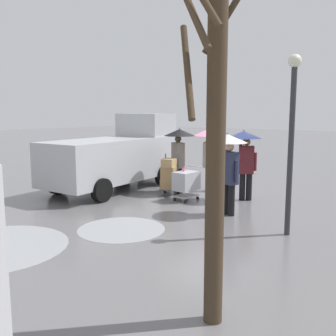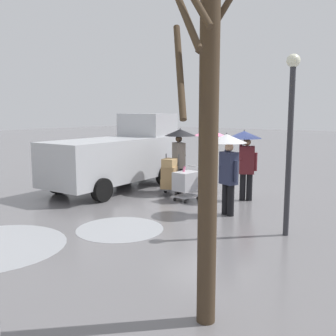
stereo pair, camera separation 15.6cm
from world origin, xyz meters
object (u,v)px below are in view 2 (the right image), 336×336
hand_dolly_boxes (169,175)px  pedestrian_white_side (245,149)px  shopping_cart_vendor (186,182)px  pedestrian_pink_side (210,145)px  bare_tree_near (206,151)px  street_lamp (290,127)px  pedestrian_far_side (227,155)px  pedestrian_black_side (180,145)px  cargo_van_parked_right (119,155)px

hand_dolly_boxes → pedestrian_white_side: size_ratio=0.61×
shopping_cart_vendor → pedestrian_pink_side: pedestrian_pink_side is taller
pedestrian_pink_side → shopping_cart_vendor: bearing=93.6°
hand_dolly_boxes → bare_tree_near: 7.74m
street_lamp → hand_dolly_boxes: bearing=-21.5°
shopping_cart_vendor → pedestrian_pink_side: size_ratio=0.49×
pedestrian_pink_side → pedestrian_far_side: bearing=129.1°
shopping_cart_vendor → street_lamp: size_ratio=0.27×
pedestrian_black_side → street_lamp: 5.12m
cargo_van_parked_right → pedestrian_black_side: cargo_van_parked_right is taller
hand_dolly_boxes → pedestrian_black_side: size_ratio=0.61×
pedestrian_black_side → bare_tree_near: size_ratio=0.47×
shopping_cart_vendor → pedestrian_white_side: pedestrian_white_side is taller
cargo_van_parked_right → pedestrian_black_side: bearing=-162.0°
pedestrian_white_side → bare_tree_near: size_ratio=0.47×
bare_tree_near → pedestrian_pink_side: bearing=-60.1°
shopping_cart_vendor → pedestrian_pink_side: bearing=-86.4°
pedestrian_white_side → cargo_van_parked_right: bearing=11.2°
hand_dolly_boxes → pedestrian_pink_side: size_ratio=0.61×
shopping_cart_vendor → pedestrian_far_side: size_ratio=0.49×
pedestrian_far_side → cargo_van_parked_right: bearing=-11.0°
cargo_van_parked_right → shopping_cart_vendor: (-2.97, 0.19, -0.61)m
cargo_van_parked_right → pedestrian_white_side: cargo_van_parked_right is taller
pedestrian_black_side → bare_tree_near: bearing=127.1°
pedestrian_far_side → street_lamp: street_lamp is taller
pedestrian_white_side → street_lamp: size_ratio=0.56×
pedestrian_white_side → street_lamp: (-2.21, 2.53, 0.79)m
bare_tree_near → pedestrian_white_side: bearing=-68.6°
pedestrian_far_side → bare_tree_near: 5.37m
hand_dolly_boxes → street_lamp: size_ratio=0.34×
pedestrian_pink_side → pedestrian_black_side: (0.77, 0.67, 0.00)m
cargo_van_parked_right → bare_tree_near: 9.10m
pedestrian_pink_side → bare_tree_near: size_ratio=0.47×
hand_dolly_boxes → pedestrian_white_side: 2.54m
street_lamp → shopping_cart_vendor: bearing=-22.3°
pedestrian_far_side → bare_tree_near: bare_tree_near is taller
pedestrian_white_side → street_lamp: street_lamp is taller
pedestrian_far_side → bare_tree_near: bearing=114.9°
pedestrian_black_side → pedestrian_white_side: (-2.27, -0.18, 0.00)m
hand_dolly_boxes → bare_tree_near: bearing=129.6°
pedestrian_white_side → pedestrian_far_side: (-0.35, 1.78, 0.00)m
cargo_van_parked_right → pedestrian_pink_side: 3.20m
pedestrian_white_side → pedestrian_far_side: size_ratio=1.00×
cargo_van_parked_right → pedestrian_far_side: cargo_van_parked_right is taller
pedestrian_black_side → street_lamp: street_lamp is taller
cargo_van_parked_right → bare_tree_near: size_ratio=1.18×
cargo_van_parked_right → pedestrian_pink_side: (-2.88, -1.35, 0.41)m
pedestrian_pink_side → cargo_van_parked_right: bearing=25.2°
pedestrian_pink_side → pedestrian_far_side: size_ratio=1.00×
pedestrian_white_side → bare_tree_near: bearing=111.4°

